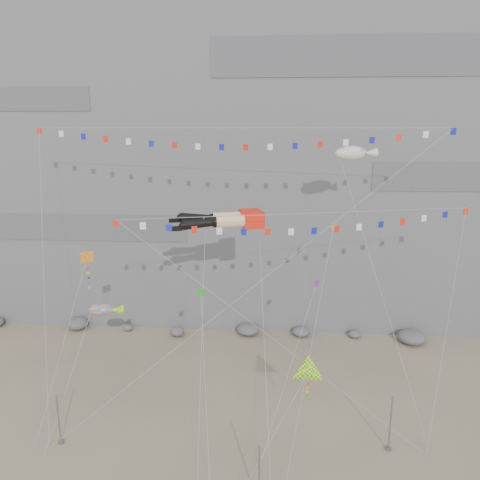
{
  "coord_description": "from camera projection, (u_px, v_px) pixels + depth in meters",
  "views": [
    {
      "loc": [
        2.61,
        -32.39,
        23.07
      ],
      "look_at": [
        -0.36,
        9.0,
        13.03
      ],
      "focal_mm": 35.0,
      "sensor_mm": 36.0,
      "label": 1
    }
  ],
  "objects": [
    {
      "name": "delta_kite",
      "position": [
        308.0,
        372.0,
        33.5
      ],
      "size": [
        6.19,
        6.65,
        9.89
      ],
      "color": "#FFEA0D",
      "rests_on": "ground"
    },
    {
      "name": "small_kite_d",
      "position": [
        333.0,
        233.0,
        41.8
      ],
      "size": [
        5.02,
        16.46,
        21.74
      ],
      "color": "yellow",
      "rests_on": "ground"
    },
    {
      "name": "anchor_pole_left",
      "position": [
        59.0,
        419.0,
        34.62
      ],
      "size": [
        0.12,
        0.12,
        4.0
      ],
      "primitive_type": "cylinder",
      "color": "slate",
      "rests_on": "ground"
    },
    {
      "name": "anchor_pole_right",
      "position": [
        390.0,
        423.0,
        33.83
      ],
      "size": [
        0.12,
        0.12,
        4.39
      ],
      "primitive_type": "cylinder",
      "color": "slate",
      "rests_on": "ground"
    },
    {
      "name": "small_kite_c",
      "position": [
        201.0,
        295.0,
        34.8
      ],
      "size": [
        2.23,
        8.37,
        13.52
      ],
      "color": "#199717",
      "rests_on": "ground"
    },
    {
      "name": "small_kite_b",
      "position": [
        316.0,
        286.0,
        38.4
      ],
      "size": [
        5.15,
        10.52,
        15.09
      ],
      "color": "purple",
      "rests_on": "ground"
    },
    {
      "name": "fish_windsock",
      "position": [
        102.0,
        310.0,
        38.3
      ],
      "size": [
        4.05,
        8.15,
        11.3
      ],
      "color": "orange",
      "rests_on": "ground"
    },
    {
      "name": "anchor_pole_center",
      "position": [
        259.0,
        477.0,
        28.69
      ],
      "size": [
        0.12,
        0.12,
        4.35
      ],
      "primitive_type": "cylinder",
      "color": "slate",
      "rests_on": "ground"
    },
    {
      "name": "harlequin_kite",
      "position": [
        87.0,
        258.0,
        36.27
      ],
      "size": [
        3.84,
        6.75,
        14.62
      ],
      "color": "red",
      "rests_on": "ground"
    },
    {
      "name": "cliff",
      "position": [
        255.0,
        112.0,
        62.15
      ],
      "size": [
        80.0,
        28.0,
        50.0
      ],
      "primitive_type": "cube",
      "color": "slate",
      "rests_on": "ground"
    },
    {
      "name": "ground",
      "position": [
        236.0,
        426.0,
        37.01
      ],
      "size": [
        120.0,
        120.0,
        0.0
      ],
      "primitive_type": "plane",
      "color": "gray",
      "rests_on": "ground"
    },
    {
      "name": "talus_boulders",
      "position": [
        248.0,
        329.0,
        53.35
      ],
      "size": [
        60.0,
        3.0,
        1.2
      ],
      "primitive_type": null,
      "color": "#5A5A5F",
      "rests_on": "ground"
    },
    {
      "name": "legs_kite",
      "position": [
        227.0,
        220.0,
        39.75
      ],
      "size": [
        9.14,
        17.18,
        22.06
      ],
      "rotation": [
        0.0,
        0.0,
        0.31
      ],
      "color": "red",
      "rests_on": "ground"
    },
    {
      "name": "flag_banner_lower",
      "position": [
        303.0,
        214.0,
        37.8
      ],
      "size": [
        28.51,
        11.36,
        19.97
      ],
      "color": "red",
      "rests_on": "ground"
    },
    {
      "name": "small_kite_a",
      "position": [
        205.0,
        225.0,
        39.58
      ],
      "size": [
        1.57,
        13.07,
        19.82
      ],
      "color": "orange",
      "rests_on": "ground"
    },
    {
      "name": "blimp_windsock",
      "position": [
        351.0,
        154.0,
        41.37
      ],
      "size": [
        7.08,
        13.37,
        24.47
      ],
      "color": "beige",
      "rests_on": "ground"
    },
    {
      "name": "flag_banner_upper",
      "position": [
        233.0,
        128.0,
        40.91
      ],
      "size": [
        36.59,
        14.66,
        29.34
      ],
      "color": "red",
      "rests_on": "ground"
    }
  ]
}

